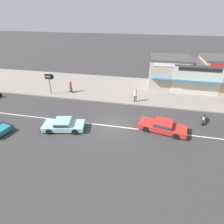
% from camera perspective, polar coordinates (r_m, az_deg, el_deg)
% --- Properties ---
extents(ground_plane, '(160.00, 160.00, 0.00)m').
position_cam_1_polar(ground_plane, '(18.14, 0.35, -4.67)').
color(ground_plane, '#383535').
extents(lane_centre_stripe, '(50.40, 0.14, 0.01)m').
position_cam_1_polar(lane_centre_stripe, '(18.14, 0.35, -4.66)').
color(lane_centre_stripe, silver).
rests_on(lane_centre_stripe, ground).
extents(kerb_strip, '(68.00, 10.00, 0.15)m').
position_cam_1_polar(kerb_strip, '(26.81, 4.58, 7.60)').
color(kerb_strip, gray).
rests_on(kerb_strip, ground).
extents(sedan_pale_blue_0, '(4.39, 2.50, 1.06)m').
position_cam_1_polar(sedan_pale_blue_0, '(18.10, -15.62, -4.01)').
color(sedan_pale_blue_0, '#93C6D6').
rests_on(sedan_pale_blue_0, ground).
extents(sedan_red_3, '(4.93, 2.67, 1.06)m').
position_cam_1_polar(sedan_red_3, '(17.97, 16.21, -4.37)').
color(sedan_red_3, red).
rests_on(sedan_red_3, ground).
extents(motorcycle_1, '(0.78, 1.81, 0.80)m').
position_cam_1_polar(motorcycle_1, '(20.98, 27.74, -1.92)').
color(motorcycle_1, black).
rests_on(motorcycle_1, ground).
extents(arrow_signboard, '(1.37, 0.76, 2.94)m').
position_cam_1_polar(arrow_signboard, '(25.02, -19.03, 10.53)').
color(arrow_signboard, '#4C4C51').
rests_on(arrow_signboard, kerb_strip).
extents(pedestrian_near_clock, '(0.34, 0.34, 1.71)m').
position_cam_1_polar(pedestrian_near_clock, '(25.63, -13.38, 8.36)').
color(pedestrian_near_clock, '#333338').
rests_on(pedestrian_near_clock, kerb_strip).
extents(pedestrian_mid_kerb, '(0.34, 0.34, 1.72)m').
position_cam_1_polar(pedestrian_mid_kerb, '(22.41, 7.66, 5.70)').
color(pedestrian_mid_kerb, '#333338').
rests_on(pedestrian_mid_kerb, kerb_strip).
extents(shopfront_corner_warung, '(5.60, 5.70, 4.46)m').
position_cam_1_polar(shopfront_corner_warung, '(28.06, 17.91, 12.33)').
color(shopfront_corner_warung, '#B2A893').
rests_on(shopfront_corner_warung, kerb_strip).
extents(shopfront_mid_block, '(6.40, 4.87, 4.10)m').
position_cam_1_polar(shopfront_mid_block, '(28.28, 25.25, 10.65)').
color(shopfront_mid_block, beige).
rests_on(shopfront_mid_block, kerb_strip).
extents(shopfront_far_kios, '(5.97, 5.60, 4.72)m').
position_cam_1_polar(shopfront_far_kios, '(29.62, 32.06, 10.36)').
color(shopfront_far_kios, tan).
rests_on(shopfront_far_kios, kerb_strip).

